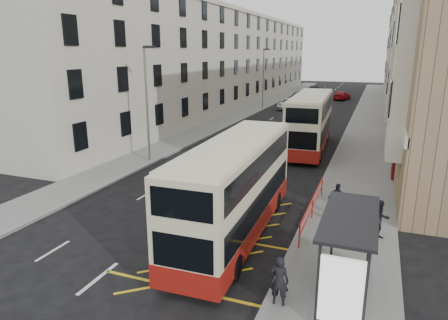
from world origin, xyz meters
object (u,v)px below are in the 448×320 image
at_px(car_dark, 314,90).
at_px(car_red, 342,96).
at_px(pedestrian_mid, 380,220).
at_px(pedestrian_far, 337,199).
at_px(car_silver, 301,92).
at_px(bus_shelter, 353,243).
at_px(street_lamp_far, 264,75).
at_px(street_lamp_near, 147,98).
at_px(double_decker_rear, 310,122).
at_px(pedestrian_near, 279,281).
at_px(double_decker_front, 236,189).
at_px(litter_bin, 329,285).
at_px(white_van, 289,104).

xyz_separation_m(car_dark, car_red, (6.02, -9.18, 0.03)).
height_order(pedestrian_mid, pedestrian_far, pedestrian_mid).
bearing_deg(car_dark, car_silver, -102.49).
bearing_deg(pedestrian_far, bus_shelter, 108.13).
xyz_separation_m(street_lamp_far, pedestrian_mid, (15.54, -37.42, -3.64)).
height_order(car_silver, car_dark, car_silver).
distance_m(bus_shelter, street_lamp_near, 19.38).
xyz_separation_m(double_decker_rear, car_red, (-0.75, 37.10, -1.60)).
height_order(double_decker_rear, pedestrian_near, double_decker_rear).
bearing_deg(double_decker_front, pedestrian_near, -57.28).
bearing_deg(bus_shelter, litter_bin, -159.92).
xyz_separation_m(pedestrian_far, car_silver, (-11.64, 53.09, -0.21)).
height_order(pedestrian_mid, car_dark, pedestrian_mid).
distance_m(litter_bin, car_silver, 61.43).
distance_m(bus_shelter, double_decker_rear, 20.88).
bearing_deg(litter_bin, car_dark, 99.19).
xyz_separation_m(pedestrian_far, car_dark, (-10.33, 59.72, -0.28)).
relative_size(pedestrian_near, car_red, 0.34).
bearing_deg(car_silver, double_decker_rear, -68.97).
bearing_deg(car_silver, car_dark, 88.38).
height_order(bus_shelter, double_decker_front, double_decker_front).
relative_size(street_lamp_far, pedestrian_far, 5.08).
relative_size(white_van, car_dark, 1.35).
height_order(street_lamp_near, pedestrian_near, street_lamp_near).
relative_size(bus_shelter, street_lamp_far, 0.53).
bearing_deg(white_van, car_dark, 88.80).
xyz_separation_m(double_decker_rear, pedestrian_mid, (5.45, -15.39, -1.29)).
relative_size(bus_shelter, car_silver, 0.99).
xyz_separation_m(litter_bin, car_dark, (-10.82, 66.85, -0.04)).
bearing_deg(pedestrian_near, street_lamp_near, -48.82).
xyz_separation_m(pedestrian_near, car_red, (-3.37, 58.44, -0.27)).
relative_size(street_lamp_near, car_red, 1.68).
bearing_deg(pedestrian_far, car_dark, -70.69).
height_order(double_decker_front, double_decker_rear, double_decker_rear).
height_order(pedestrian_near, car_dark, pedestrian_near).
relative_size(bus_shelter, car_red, 0.89).
height_order(double_decker_front, pedestrian_mid, double_decker_front).
xyz_separation_m(double_decker_rear, litter_bin, (4.04, -20.57, -1.59)).
distance_m(pedestrian_mid, car_dark, 62.87).
height_order(street_lamp_near, street_lamp_far, same).
bearing_deg(double_decker_front, street_lamp_near, 135.66).
bearing_deg(pedestrian_far, double_decker_front, 51.62).
bearing_deg(pedestrian_mid, white_van, 81.76).
relative_size(street_lamp_near, pedestrian_near, 4.92).
bearing_deg(pedestrian_near, car_dark, -84.44).
relative_size(pedestrian_mid, pedestrian_far, 1.08).
distance_m(double_decker_rear, pedestrian_near, 21.54).
bearing_deg(car_dark, street_lamp_far, -99.13).
xyz_separation_m(litter_bin, car_red, (-4.79, 57.67, -0.00)).
bearing_deg(double_decker_front, bus_shelter, -35.83).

